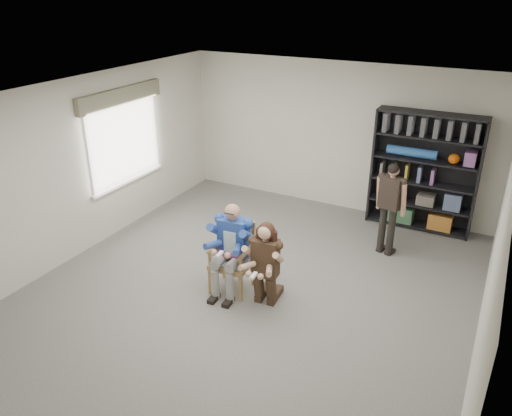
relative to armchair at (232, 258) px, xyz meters
The scene contains 8 objects.
room_shell 0.92m from the armchair, ahead, with size 6.00×7.00×2.80m, color silver, non-canonical shape.
floor 0.58m from the armchair, ahead, with size 6.00×7.00×0.01m, color #64635D.
window_left 3.09m from the armchair, 159.10° to the left, with size 0.16×2.00×1.75m, color white, non-canonical shape.
armchair is the anchor object (origin of this frame).
seated_man 0.15m from the armchair, ahead, with size 0.58×0.80×1.34m, color navy, non-canonical shape.
kneeling_woman 0.60m from the armchair, 11.69° to the right, with size 0.51×0.82×1.22m, color #352517, non-canonical shape.
bookshelf 3.88m from the armchair, 59.35° to the left, with size 1.80×0.38×2.10m, color black, non-canonical shape.
standing_man 2.68m from the armchair, 50.78° to the left, with size 0.48×0.27×1.56m, color black, non-canonical shape.
Camera 1 is at (2.88, -5.30, 4.08)m, focal length 35.00 mm.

